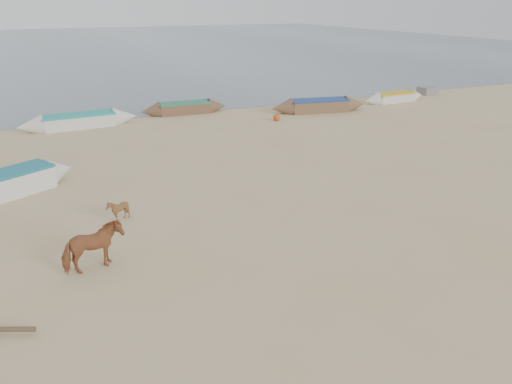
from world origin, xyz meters
TOP-DOWN VIEW (x-y plane):
  - ground at (0.00, 0.00)m, footprint 140.00×140.00m
  - sea at (0.00, 82.00)m, footprint 160.00×160.00m
  - cow_adult at (-5.74, 2.62)m, footprint 1.83×1.14m
  - calf_front at (-4.50, 5.80)m, footprint 0.89×0.82m
  - near_canoe at (-7.88, 10.19)m, footprint 5.37×3.68m
  - waterline_canoes at (-3.42, 20.31)m, footprint 52.24×5.74m
  - beach_clutter at (4.61, 19.74)m, footprint 44.23×5.77m

SIDE VIEW (x-z plane):
  - ground at x=0.00m, z-range 0.00..0.00m
  - sea at x=0.00m, z-range 0.01..0.01m
  - beach_clutter at x=4.61m, z-range -0.02..0.62m
  - waterline_canoes at x=-3.42m, z-range -0.04..0.85m
  - calf_front at x=-4.50m, z-range 0.00..0.83m
  - near_canoe at x=-7.88m, z-range 0.00..0.99m
  - cow_adult at x=-5.74m, z-range 0.00..1.44m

